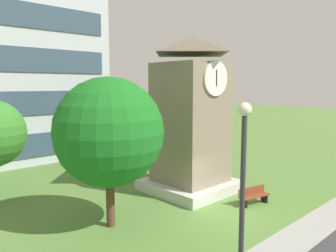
{
  "coord_description": "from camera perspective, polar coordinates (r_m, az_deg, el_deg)",
  "views": [
    {
      "loc": [
        -12.46,
        -9.54,
        6.14
      ],
      "look_at": [
        0.84,
        4.39,
        3.79
      ],
      "focal_mm": 35.84,
      "sensor_mm": 36.0,
      "label": 1
    }
  ],
  "objects": [
    {
      "name": "kerb_strip",
      "position": [
        15.02,
        20.68,
        -17.62
      ],
      "size": [
        120.0,
        1.6,
        0.01
      ],
      "primitive_type": "cube",
      "color": "#9E9E99",
      "rests_on": "ground"
    },
    {
      "name": "street_lamp",
      "position": [
        9.03,
        12.59,
        -9.84
      ],
      "size": [
        0.36,
        0.36,
        5.71
      ],
      "color": "#333338",
      "rests_on": "ground"
    },
    {
      "name": "ground_plane",
      "position": [
        16.85,
        8.56,
        -14.49
      ],
      "size": [
        160.0,
        160.0,
        0.0
      ],
      "primitive_type": "plane",
      "color": "#567F38"
    },
    {
      "name": "tree_near_tower",
      "position": [
        14.42,
        -10.01,
        -1.05
      ],
      "size": [
        4.69,
        4.69,
        6.51
      ],
      "color": "#513823",
      "rests_on": "ground"
    },
    {
      "name": "clock_tower",
      "position": [
        19.28,
        3.88,
        0.22
      ],
      "size": [
        4.61,
        4.61,
        8.8
      ],
      "color": "gray",
      "rests_on": "ground"
    },
    {
      "name": "park_bench",
      "position": [
        18.26,
        14.35,
        -11.37
      ],
      "size": [
        1.86,
        0.87,
        0.88
      ],
      "color": "brown",
      "rests_on": "ground"
    },
    {
      "name": "tree_by_building",
      "position": [
        27.49,
        -9.0,
        3.45
      ],
      "size": [
        4.27,
        4.27,
        6.64
      ],
      "color": "#513823",
      "rests_on": "ground"
    }
  ]
}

